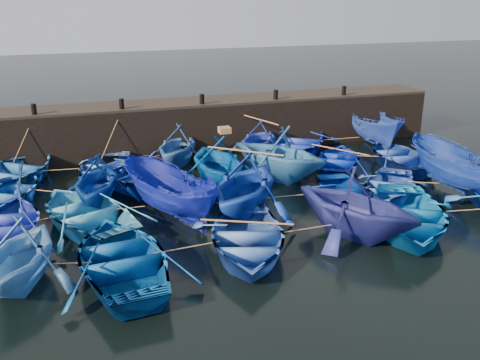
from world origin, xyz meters
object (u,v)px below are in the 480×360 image
object	(u,v)px
boat_0	(10,172)
boat_13	(5,226)
boat_20	(18,253)
boat_8	(152,179)
wooden_crate	(225,130)

from	to	relation	value
boat_0	boat_13	xyz separation A→B (m)	(0.30, -5.72, -0.07)
boat_0	boat_20	xyz separation A→B (m)	(1.00, -9.10, 0.44)
boat_13	boat_20	xyz separation A→B (m)	(0.70, -3.38, 0.52)
boat_8	wooden_crate	world-z (taller)	wooden_crate
boat_13	boat_20	distance (m)	3.49
boat_8	boat_20	xyz separation A→B (m)	(-4.78, -6.44, 0.46)
boat_13	wooden_crate	xyz separation A→B (m)	(8.57, 2.71, 2.02)
boat_13	boat_20	world-z (taller)	boat_20
boat_0	boat_20	size ratio (longest dim) A/B	1.45
boat_0	boat_13	size ratio (longest dim) A/B	1.14
boat_20	wooden_crate	distance (m)	10.06
boat_0	wooden_crate	bearing A→B (deg)	-162.16
boat_13	boat_20	size ratio (longest dim) A/B	1.27
boat_0	boat_20	bearing A→B (deg)	132.89
boat_20	wooden_crate	bearing A→B (deg)	57.37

